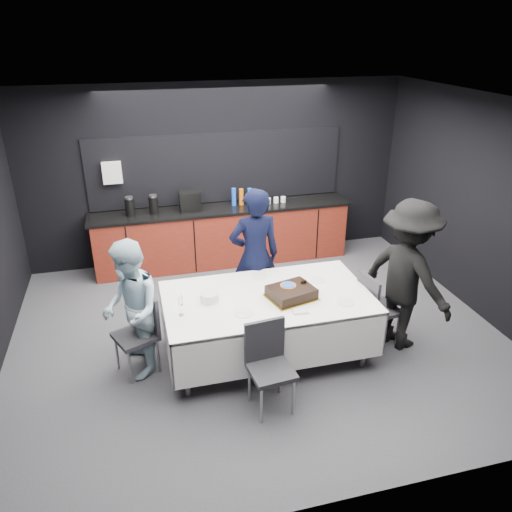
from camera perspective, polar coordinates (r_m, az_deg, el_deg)
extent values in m
plane|color=#49484E|center=(6.36, 0.23, -8.97)|extent=(6.00, 6.00, 0.00)
cube|color=white|center=(5.32, 0.28, 16.85)|extent=(6.00, 5.00, 0.04)
cube|color=black|center=(8.01, -4.39, 9.36)|extent=(6.00, 0.04, 2.80)
cube|color=black|center=(3.64, 10.61, -11.92)|extent=(6.00, 0.04, 2.80)
cube|color=black|center=(7.04, 24.67, 4.86)|extent=(0.04, 5.00, 2.80)
cube|color=maroon|center=(8.04, -3.78, 2.28)|extent=(4.00, 0.60, 0.90)
cube|color=black|center=(7.87, -3.87, 5.43)|extent=(4.10, 0.64, 0.04)
cube|color=black|center=(7.96, -4.39, 10.02)|extent=(4.00, 0.03, 1.10)
cube|color=white|center=(7.79, -16.12, 9.15)|extent=(0.28, 0.12, 0.32)
cylinder|color=black|center=(7.71, -14.22, 5.44)|extent=(0.14, 0.14, 0.26)
cylinder|color=black|center=(7.71, -11.62, 5.72)|extent=(0.14, 0.14, 0.26)
cube|color=black|center=(7.75, -7.56, 6.27)|extent=(0.32, 0.24, 0.30)
cylinder|color=blue|center=(7.91, -2.55, 6.77)|extent=(0.07, 0.07, 0.28)
cylinder|color=orange|center=(7.93, -1.69, 6.77)|extent=(0.07, 0.07, 0.26)
cylinder|color=blue|center=(7.89, -0.72, 6.76)|extent=(0.07, 0.07, 0.28)
cylinder|color=white|center=(8.02, 1.41, 6.33)|extent=(0.08, 0.08, 0.09)
cylinder|color=white|center=(8.05, 2.31, 6.41)|extent=(0.08, 0.08, 0.09)
cylinder|color=white|center=(8.09, 3.13, 6.47)|extent=(0.08, 0.08, 0.09)
cylinder|color=#99999E|center=(7.66, -14.33, 6.46)|extent=(0.12, 0.12, 0.03)
cylinder|color=#99999E|center=(7.67, -11.71, 6.74)|extent=(0.12, 0.12, 0.03)
cylinder|color=#99999E|center=(5.28, -7.97, -12.35)|extent=(0.06, 0.06, 0.75)
cylinder|color=#99999E|center=(6.10, -9.18, -6.76)|extent=(0.06, 0.06, 0.75)
cylinder|color=#99999E|center=(5.77, 12.36, -9.12)|extent=(0.06, 0.06, 0.75)
cylinder|color=#99999E|center=(6.53, 8.54, -4.42)|extent=(0.06, 0.06, 0.75)
cube|color=white|center=(5.63, 1.29, -4.77)|extent=(2.32, 1.32, 0.04)
cube|color=white|center=(5.25, 3.22, -10.69)|extent=(2.32, 0.02, 0.55)
cube|color=white|center=(6.31, -0.34, -4.01)|extent=(2.32, 0.02, 0.55)
cube|color=white|center=(5.61, -10.24, -8.52)|extent=(0.02, 1.32, 0.55)
cube|color=white|center=(6.14, 11.69, -5.46)|extent=(0.02, 1.32, 0.55)
cube|color=gold|center=(5.60, 4.04, -4.72)|extent=(0.60, 0.53, 0.01)
cube|color=black|center=(5.57, 4.06, -4.20)|extent=(0.55, 0.49, 0.10)
cube|color=black|center=(5.54, 4.08, -3.68)|extent=(0.55, 0.49, 0.01)
cylinder|color=orange|center=(5.58, 3.69, -3.35)|extent=(0.18, 0.18, 0.00)
cylinder|color=blue|center=(5.58, 3.69, -3.31)|extent=(0.15, 0.15, 0.01)
sphere|color=black|center=(5.68, 5.43, -2.68)|extent=(0.04, 0.04, 0.04)
sphere|color=black|center=(5.66, 5.76, -2.83)|extent=(0.04, 0.04, 0.04)
sphere|color=black|center=(5.65, 5.37, -2.88)|extent=(0.04, 0.04, 0.04)
cylinder|color=white|center=(5.53, -5.34, -4.66)|extent=(0.21, 0.21, 0.10)
cylinder|color=white|center=(5.31, -1.48, -6.52)|extent=(0.21, 0.21, 0.01)
cylinder|color=white|center=(5.99, 7.08, -2.75)|extent=(0.19, 0.19, 0.01)
cylinder|color=white|center=(5.60, 10.20, -5.14)|extent=(0.21, 0.21, 0.01)
cylinder|color=white|center=(6.04, 0.43, -2.32)|extent=(0.20, 0.20, 0.01)
cube|color=white|center=(5.33, 5.11, -6.32)|extent=(0.17, 0.11, 0.02)
cylinder|color=white|center=(5.33, -8.54, -6.67)|extent=(0.06, 0.06, 0.00)
cylinder|color=white|center=(5.30, -8.58, -6.10)|extent=(0.01, 0.01, 0.12)
cylinder|color=white|center=(5.24, -8.66, -5.07)|extent=(0.05, 0.05, 0.10)
cube|color=#29292D|center=(5.69, -13.62, -8.93)|extent=(0.55, 0.55, 0.05)
cube|color=#29292D|center=(5.61, -12.12, -6.20)|extent=(0.20, 0.40, 0.45)
cylinder|color=#99999E|center=(5.90, -15.62, -10.53)|extent=(0.03, 0.03, 0.44)
cylinder|color=#99999E|center=(5.64, -14.21, -12.21)|extent=(0.03, 0.03, 0.44)
cylinder|color=#99999E|center=(6.00, -12.62, -9.49)|extent=(0.03, 0.03, 0.44)
cylinder|color=#99999E|center=(5.74, -11.09, -11.08)|extent=(0.03, 0.03, 0.44)
cube|color=#29292D|center=(6.19, 13.90, -5.92)|extent=(0.47, 0.47, 0.05)
cube|color=#29292D|center=(5.97, 12.66, -4.26)|extent=(0.10, 0.42, 0.45)
cylinder|color=#99999E|center=(6.29, 15.86, -8.10)|extent=(0.03, 0.03, 0.44)
cylinder|color=#99999E|center=(6.51, 14.06, -6.64)|extent=(0.03, 0.03, 0.44)
cylinder|color=#99999E|center=(6.11, 13.29, -8.86)|extent=(0.03, 0.03, 0.44)
cylinder|color=#99999E|center=(6.34, 11.54, -7.32)|extent=(0.03, 0.03, 0.44)
cube|color=#29292D|center=(5.05, 1.76, -13.03)|extent=(0.46, 0.46, 0.05)
cube|color=#29292D|center=(5.04, 0.98, -9.55)|extent=(0.42, 0.08, 0.45)
cylinder|color=#99999E|center=(5.02, 0.62, -16.64)|extent=(0.03, 0.03, 0.44)
cylinder|color=#99999E|center=(5.13, 4.30, -15.71)|extent=(0.03, 0.03, 0.44)
cylinder|color=#99999E|center=(5.27, -0.76, -14.33)|extent=(0.03, 0.03, 0.44)
cylinder|color=#99999E|center=(5.36, 2.76, -13.51)|extent=(0.03, 0.03, 0.44)
imported|color=black|center=(6.27, -0.15, -0.07)|extent=(0.66, 0.45, 1.79)
imported|color=silver|center=(5.51, -14.08, -6.03)|extent=(0.66, 0.81, 1.57)
imported|color=black|center=(6.02, 16.87, -2.16)|extent=(1.08, 1.35, 1.83)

